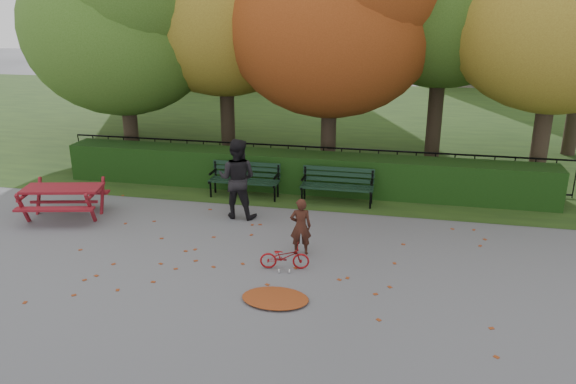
% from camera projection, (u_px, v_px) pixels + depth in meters
% --- Properties ---
extents(ground, '(90.00, 90.00, 0.00)m').
position_uv_depth(ground, '(257.00, 261.00, 10.95)').
color(ground, slate).
rests_on(ground, ground).
extents(grass_strip, '(90.00, 90.00, 0.00)m').
position_uv_depth(grass_strip, '(342.00, 120.00, 23.91)').
color(grass_strip, '#1F3514').
rests_on(grass_strip, ground).
extents(hedge, '(13.00, 0.90, 1.00)m').
position_uv_depth(hedge, '(300.00, 172.00, 14.96)').
color(hedge, black).
rests_on(hedge, ground).
extents(iron_fence, '(14.00, 0.04, 1.02)m').
position_uv_depth(iron_fence, '(306.00, 163.00, 15.69)').
color(iron_fence, black).
rests_on(iron_fence, ground).
extents(tree_a, '(5.88, 5.60, 7.48)m').
position_uv_depth(tree_a, '(126.00, 12.00, 15.68)').
color(tree_a, black).
rests_on(tree_a, ground).
extents(tree_c, '(6.30, 6.00, 8.00)m').
position_uv_depth(tree_c, '(343.00, 1.00, 14.75)').
color(tree_c, black).
rests_on(tree_c, ground).
extents(bench_left, '(1.80, 0.57, 0.88)m').
position_uv_depth(bench_left, '(245.00, 177.00, 14.47)').
color(bench_left, black).
rests_on(bench_left, ground).
extents(bench_right, '(1.80, 0.57, 0.88)m').
position_uv_depth(bench_right, '(337.00, 183.00, 13.99)').
color(bench_right, black).
rests_on(bench_right, ground).
extents(picnic_table, '(2.02, 1.77, 0.85)m').
position_uv_depth(picnic_table, '(63.00, 194.00, 12.99)').
color(picnic_table, maroon).
rests_on(picnic_table, ground).
extents(leaf_pile, '(1.20, 0.86, 0.08)m').
position_uv_depth(leaf_pile, '(275.00, 298.00, 9.52)').
color(leaf_pile, maroon).
rests_on(leaf_pile, ground).
extents(leaf_scatter, '(9.00, 5.70, 0.01)m').
position_uv_depth(leaf_scatter, '(261.00, 255.00, 11.23)').
color(leaf_scatter, maroon).
rests_on(leaf_scatter, ground).
extents(child, '(0.48, 0.36, 1.17)m').
position_uv_depth(child, '(301.00, 226.00, 11.11)').
color(child, '#3A1B12').
rests_on(child, ground).
extents(adult, '(0.94, 0.75, 1.88)m').
position_uv_depth(adult, '(237.00, 179.00, 12.94)').
color(adult, black).
rests_on(adult, ground).
extents(bicycle, '(0.98, 0.48, 0.49)m').
position_uv_depth(bicycle, '(285.00, 257.00, 10.59)').
color(bicycle, maroon).
rests_on(bicycle, ground).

